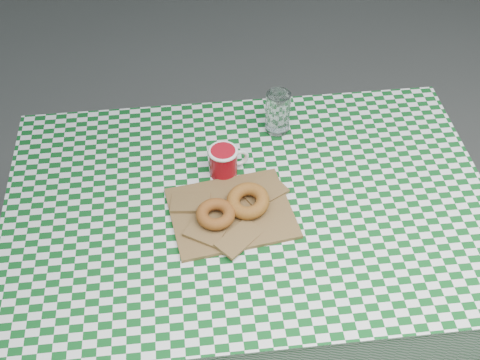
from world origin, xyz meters
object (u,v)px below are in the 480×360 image
at_px(paper_bag, 231,212).
at_px(drinking_glass, 278,112).
at_px(coffee_mug, 223,162).
at_px(table, 248,286).

relative_size(paper_bag, drinking_glass, 2.38).
bearing_deg(drinking_glass, paper_bag, -122.90).
xyz_separation_m(paper_bag, drinking_glass, (0.20, 0.30, 0.06)).
relative_size(coffee_mug, drinking_glass, 1.17).
xyz_separation_m(table, drinking_glass, (0.14, 0.27, 0.45)).
height_order(paper_bag, coffee_mug, coffee_mug).
bearing_deg(paper_bag, table, 28.78).
bearing_deg(drinking_glass, coffee_mug, -141.50).
distance_m(table, paper_bag, 0.39).
bearing_deg(table, coffee_mug, 115.59).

